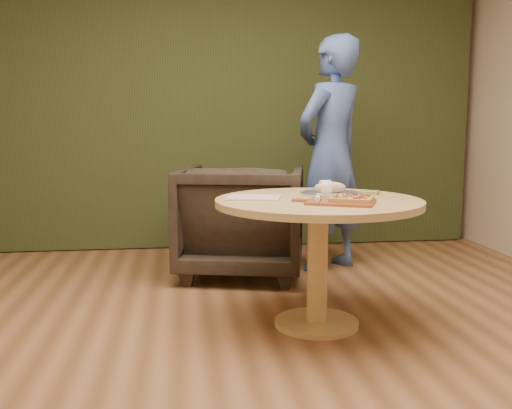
{
  "coord_description": "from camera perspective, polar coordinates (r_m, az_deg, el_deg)",
  "views": [
    {
      "loc": [
        -0.41,
        -2.55,
        1.17
      ],
      "look_at": [
        -0.04,
        0.25,
        0.77
      ],
      "focal_mm": 40.0,
      "sensor_mm": 36.0,
      "label": 1
    }
  ],
  "objects": [
    {
      "name": "room_shell",
      "position": [
        2.59,
        1.59,
        13.07
      ],
      "size": [
        5.04,
        6.04,
        2.84
      ],
      "color": "#96633C",
      "rests_on": "ground"
    },
    {
      "name": "curtain",
      "position": [
        5.47,
        -3.3,
        10.4
      ],
      "size": [
        4.8,
        0.14,
        2.78
      ],
      "primitive_type": "cube",
      "color": "#2A3417",
      "rests_on": "ground"
    },
    {
      "name": "pedestal_table",
      "position": [
        3.29,
        6.22,
        -1.87
      ],
      "size": [
        1.18,
        1.18,
        0.75
      ],
      "rotation": [
        0.0,
        0.0,
        -0.24
      ],
      "color": "#DBB770",
      "rests_on": "ground"
    },
    {
      "name": "pizza_paddle",
      "position": [
        3.1,
        8.32,
        0.26
      ],
      "size": [
        0.47,
        0.4,
        0.01
      ],
      "rotation": [
        0.0,
        0.0,
        -0.43
      ],
      "color": "brown",
      "rests_on": "pedestal_table"
    },
    {
      "name": "flatbread_pizza",
      "position": [
        3.1,
        9.56,
        0.6
      ],
      "size": [
        0.29,
        0.29,
        0.04
      ],
      "rotation": [
        0.0,
        0.0,
        -0.43
      ],
      "color": "tan",
      "rests_on": "pizza_paddle"
    },
    {
      "name": "cutlery_roll",
      "position": [
        3.09,
        6.21,
        0.7
      ],
      "size": [
        0.08,
        0.2,
        0.03
      ],
      "rotation": [
        0.0,
        0.0,
        -0.28
      ],
      "color": "white",
      "rests_on": "pizza_paddle"
    },
    {
      "name": "newspaper",
      "position": [
        3.27,
        -0.21,
        0.7
      ],
      "size": [
        0.35,
        0.31,
        0.01
      ],
      "primitive_type": "cube",
      "rotation": [
        0.0,
        0.0,
        -0.23
      ],
      "color": "white",
      "rests_on": "pedestal_table"
    },
    {
      "name": "serving_tray",
      "position": [
        3.47,
        7.41,
        1.1
      ],
      "size": [
        0.36,
        0.36,
        0.02
      ],
      "color": "silver",
      "rests_on": "pedestal_table"
    },
    {
      "name": "bread_roll",
      "position": [
        3.46,
        7.28,
        1.69
      ],
      "size": [
        0.19,
        0.09,
        0.09
      ],
      "color": "#DEB887",
      "rests_on": "serving_tray"
    },
    {
      "name": "green_packet",
      "position": [
        3.54,
        11.18,
        1.19
      ],
      "size": [
        0.15,
        0.14,
        0.02
      ],
      "primitive_type": "cube",
      "rotation": [
        0.0,
        0.0,
        -0.49
      ],
      "color": "#5F6D31",
      "rests_on": "pedestal_table"
    },
    {
      "name": "armchair",
      "position": [
        4.43,
        -1.41,
        -1.01
      ],
      "size": [
        1.1,
        1.06,
        0.95
      ],
      "primitive_type": "imported",
      "rotation": [
        0.0,
        0.0,
        2.91
      ],
      "color": "black",
      "rests_on": "ground"
    },
    {
      "name": "person_standing",
      "position": [
        4.6,
        7.48,
        4.97
      ],
      "size": [
        0.81,
        0.76,
        1.86
      ],
      "primitive_type": "imported",
      "rotation": [
        0.0,
        0.0,
        3.78
      ],
      "color": "#415C9C",
      "rests_on": "ground"
    }
  ]
}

